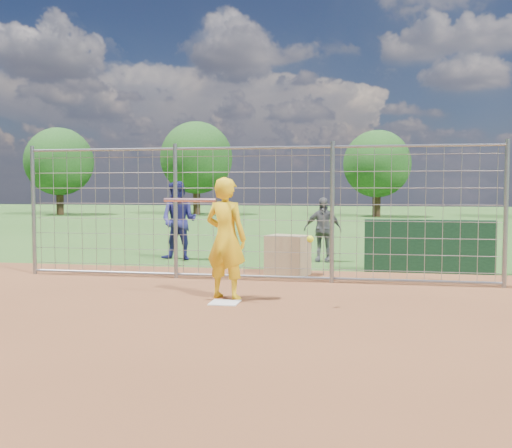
% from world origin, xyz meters
% --- Properties ---
extents(ground, '(100.00, 100.00, 0.00)m').
position_xyz_m(ground, '(0.00, 0.00, 0.00)').
color(ground, '#2D591E').
rests_on(ground, ground).
extents(infield_dirt, '(18.00, 18.00, 0.00)m').
position_xyz_m(infield_dirt, '(0.00, -3.00, 0.01)').
color(infield_dirt, brown).
rests_on(infield_dirt, ground).
extents(home_plate, '(0.43, 0.43, 0.02)m').
position_xyz_m(home_plate, '(0.00, -0.20, 0.01)').
color(home_plate, silver).
rests_on(home_plate, ground).
extents(dugout_wall, '(2.60, 0.20, 1.10)m').
position_xyz_m(dugout_wall, '(3.40, 3.60, 0.55)').
color(dugout_wall, '#11381E').
rests_on(dugout_wall, ground).
extents(batter, '(0.81, 0.65, 1.92)m').
position_xyz_m(batter, '(-0.07, 0.18, 0.96)').
color(batter, yellow).
rests_on(batter, ground).
extents(bystander_a, '(1.00, 0.82, 1.92)m').
position_xyz_m(bystander_a, '(-2.34, 4.77, 0.96)').
color(bystander_a, navy).
rests_on(bystander_a, ground).
extents(bystander_b, '(0.92, 0.44, 1.53)m').
position_xyz_m(bystander_b, '(1.13, 5.09, 0.77)').
color(bystander_b, '#595A5E').
rests_on(bystander_b, ground).
extents(equipment_bin, '(0.94, 0.79, 0.80)m').
position_xyz_m(equipment_bin, '(0.57, 2.86, 0.40)').
color(equipment_bin, tan).
rests_on(equipment_bin, ground).
extents(equipment_in_play, '(2.33, 0.29, 0.64)m').
position_xyz_m(equipment_in_play, '(-0.10, -0.19, 1.43)').
color(equipment_in_play, silver).
rests_on(equipment_in_play, ground).
extents(backstop_fence, '(9.08, 0.08, 2.60)m').
position_xyz_m(backstop_fence, '(0.00, 2.00, 1.26)').
color(backstop_fence, gray).
rests_on(backstop_fence, ground).
extents(tree_line, '(44.66, 6.72, 6.48)m').
position_xyz_m(tree_line, '(3.13, 28.13, 3.71)').
color(tree_line, '#3F2B19').
rests_on(tree_line, ground).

